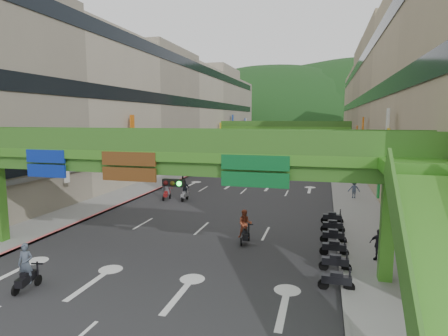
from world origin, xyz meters
TOP-DOWN VIEW (x-y plane):
  - ground at (0.00, 0.00)m, footprint 320.00×320.00m
  - road_slab at (0.00, 50.00)m, footprint 18.00×140.00m
  - sidewalk_left at (-11.00, 50.00)m, footprint 4.00×140.00m
  - sidewalk_right at (11.00, 50.00)m, footprint 4.00×140.00m
  - curb_left at (-9.10, 50.00)m, footprint 0.20×140.00m
  - curb_right at (9.10, 50.00)m, footprint 0.20×140.00m
  - building_row_left at (-18.93, 50.00)m, footprint 12.80×95.00m
  - building_row_right at (18.93, 50.00)m, footprint 12.80×95.00m
  - overpass_near at (0.93, 5.38)m, footprint 28.00×12.27m
  - overpass_far at (0.00, 65.00)m, footprint 28.00×2.20m
  - hill_left at (-15.00, 160.00)m, footprint 168.00×140.00m
  - hill_right at (25.00, 180.00)m, footprint 208.00×176.00m
  - bunting_string at (0.00, 30.00)m, footprint 26.00×0.36m
  - scooter_rider_near at (-4.53, 1.00)m, footprint 0.76×1.58m
  - scooter_rider_mid at (3.56, 9.76)m, footprint 0.99×1.58m
  - scooter_rider_left at (-4.34, 20.05)m, footprint 0.96×1.60m
  - scooter_rider_far at (-6.13, 19.97)m, footprint 0.92×1.59m
  - parked_scooter_row at (8.80, 10.00)m, footprint 1.60×11.55m
  - car_silver at (-7.00, 58.67)m, footprint 1.62×4.63m
  - car_yellow at (-0.77, 66.29)m, footprint 1.56×3.76m
  - pedestrian_red at (12.20, 11.97)m, footprint 1.00×0.83m
  - pedestrian_dark at (11.03, 8.55)m, footprint 1.04×0.92m
  - pedestrian_blue at (10.93, 24.77)m, footprint 0.86×0.61m

SIDE VIEW (x-z plane):
  - ground at x=0.00m, z-range 0.00..0.00m
  - hill_left at x=-15.00m, z-range -56.00..56.00m
  - hill_right at x=25.00m, z-range -64.00..64.00m
  - road_slab at x=0.00m, z-range 0.00..0.02m
  - sidewalk_left at x=-11.00m, z-range 0.00..0.15m
  - sidewalk_right at x=11.00m, z-range 0.00..0.15m
  - curb_left at x=-9.10m, z-range 0.00..0.18m
  - curb_right at x=9.10m, z-range 0.00..0.18m
  - parked_scooter_row at x=8.80m, z-range -0.02..1.06m
  - car_yellow at x=-0.77m, z-range 0.00..1.27m
  - car_silver at x=-7.00m, z-range 0.00..1.53m
  - pedestrian_dark at x=11.03m, z-range 0.00..1.69m
  - pedestrian_blue at x=10.93m, z-range 0.00..1.72m
  - pedestrian_red at x=12.20m, z-range 0.00..1.89m
  - scooter_rider_left at x=-4.34m, z-range -0.01..1.96m
  - scooter_rider_near at x=-4.53m, z-range -0.06..2.11m
  - scooter_rider_far at x=-6.13m, z-range 0.01..2.06m
  - scooter_rider_mid at x=3.56m, z-range 0.04..2.15m
  - overpass_near at x=0.93m, z-range 1.66..8.76m
  - overpass_far at x=0.00m, z-range 1.85..8.95m
  - bunting_string at x=0.00m, z-range 5.73..6.19m
  - building_row_left at x=-18.93m, z-range -0.04..18.96m
  - building_row_right at x=18.93m, z-range -0.04..18.96m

